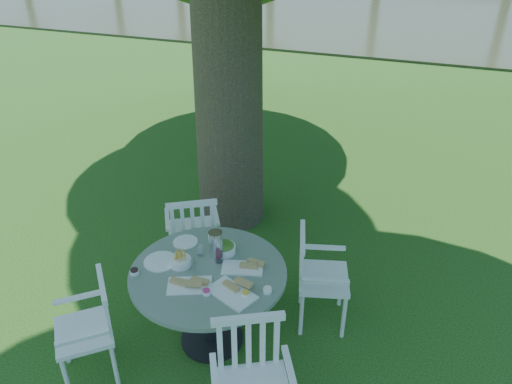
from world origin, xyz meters
TOP-DOWN VIEW (x-y plane):
  - ground at (0.00, 0.00)m, footprint 140.00×140.00m
  - table at (0.03, -1.09)m, footprint 1.32×1.32m
  - chair_ne at (0.81, -0.52)m, footprint 0.56×0.58m
  - chair_nw at (-0.50, -0.30)m, footprint 0.66×0.65m
  - chair_sw at (-0.69, -1.71)m, footprint 0.64×0.65m
  - chair_se at (0.67, -1.79)m, footprint 0.68×0.66m
  - tableware at (-0.01, -0.99)m, footprint 1.18×0.80m

SIDE VIEW (x-z plane):
  - ground at x=0.00m, z-range 0.00..0.00m
  - chair_sw at x=-0.69m, z-range 0.08..1.02m
  - chair_ne at x=0.81m, z-range 0.08..1.04m
  - chair_nw at x=-0.50m, z-range 0.09..1.06m
  - chair_se at x=0.67m, z-range 0.09..1.10m
  - table at x=0.03m, z-range 0.23..1.03m
  - tableware at x=-0.01m, z-range 0.72..0.97m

